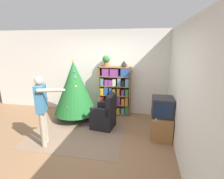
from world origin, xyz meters
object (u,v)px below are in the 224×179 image
Objects in this scene: potted_plant at (106,60)px; table_lamp at (124,63)px; bookshelf at (115,91)px; armchair at (105,116)px; television at (162,107)px; standing_person at (42,106)px; christmas_tree at (75,88)px.

potted_plant is 1.64× the size of table_lamp.
bookshelf is at bearing -178.56° from table_lamp.
armchair is at bearing -79.98° from potted_plant.
potted_plant is at bearing -162.55° from armchair.
bookshelf is 1.77m from television.
standing_person is (-1.21, -2.02, 0.14)m from bookshelf.
television is at bearing -41.17° from bookshelf.
christmas_tree is 1.25m from potted_plant.
armchair is at bearing -20.66° from christmas_tree.
armchair is 1.63m from standing_person.
television is at bearing -47.72° from table_lamp.
table_lamp reaches higher than television.
table_lamp is at bearing 166.89° from armchair.
potted_plant is 0.55m from table_lamp.
christmas_tree reaches higher than television.
bookshelf is 1.08m from armchair.
standing_person reaches higher than bookshelf.
christmas_tree is at bearing -150.12° from bookshelf.
table_lamp is (0.27, 0.01, 0.85)m from bookshelf.
christmas_tree reaches higher than armchair.
armchair is (-1.43, 0.19, -0.43)m from television.
television reaches higher than armchair.
table_lamp is at bearing 132.28° from television.
table_lamp is (0.54, 0.00, -0.09)m from potted_plant.
standing_person is 2.37m from potted_plant.
standing_person is at bearing -114.77° from potted_plant.
television is 1.80m from table_lamp.
table_lamp is at bearing 24.92° from christmas_tree.
bookshelf is 2.36m from standing_person.
christmas_tree is 1.61m from table_lamp.
christmas_tree is 1.16× the size of standing_person.
standing_person is (-2.54, -0.85, 0.15)m from television.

